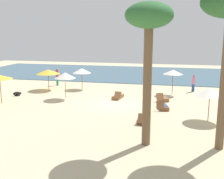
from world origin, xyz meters
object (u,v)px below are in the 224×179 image
object	(u,v)px
lounger_0	(163,107)
person_1	(57,77)
umbrella_2	(210,92)
umbrella_5	(48,72)
umbrella_3	(173,72)
person_0	(193,83)
lounger_2	(163,98)
umbrella_0	(65,75)
dog	(17,94)
lounger_1	(143,119)
umbrella_1	(82,71)
umbrella_4	(0,77)
palm_1	(149,26)
lounger_3	(118,97)

from	to	relation	value
lounger_0	person_1	size ratio (longest dim) A/B	0.93
umbrella_2	umbrella_5	bearing A→B (deg)	154.62
umbrella_3	person_0	distance (m)	2.92
umbrella_2	person_0	world-z (taller)	umbrella_2
umbrella_2	lounger_2	distance (m)	6.06
umbrella_0	person_1	xyz separation A→B (m)	(-3.22, 5.53, -1.06)
lounger_2	person_0	xyz separation A→B (m)	(2.73, 4.24, 0.69)
person_0	dog	world-z (taller)	person_0
lounger_1	person_1	bearing A→B (deg)	135.19
umbrella_1	person_0	world-z (taller)	umbrella_1
umbrella_0	umbrella_4	distance (m)	5.21
umbrella_2	person_1	xyz separation A→B (m)	(-14.59, 9.23, -0.95)
umbrella_0	person_0	distance (m)	12.31
person_0	umbrella_1	bearing A→B (deg)	-173.78
umbrella_0	lounger_2	size ratio (longest dim) A/B	1.30
umbrella_4	palm_1	world-z (taller)	palm_1
dog	umbrella_2	bearing A→B (deg)	-13.14
lounger_0	umbrella_4	bearing A→B (deg)	-174.91
lounger_0	lounger_2	distance (m)	2.75
umbrella_1	dog	size ratio (longest dim) A/B	2.66
person_0	dog	size ratio (longest dim) A/B	2.13
lounger_1	person_0	distance (m)	11.00
umbrella_1	lounger_2	xyz separation A→B (m)	(8.21, -3.04, -1.71)
umbrella_0	lounger_1	size ratio (longest dim) A/B	1.34
lounger_0	person_0	size ratio (longest dim) A/B	1.02
umbrella_3	person_0	world-z (taller)	umbrella_3
palm_1	dog	bearing A→B (deg)	145.79
person_0	lounger_2	bearing A→B (deg)	-122.76
umbrella_3	lounger_1	xyz separation A→B (m)	(-1.74, -8.57, -1.93)
umbrella_1	lounger_1	xyz separation A→B (m)	(7.23, -9.15, -1.71)
umbrella_5	palm_1	xyz separation A→B (m)	(10.92, -11.63, 4.08)
umbrella_3	umbrella_5	xyz separation A→B (m)	(-12.12, -0.50, -0.27)
umbrella_2	person_1	bearing A→B (deg)	147.70
dog	palm_1	bearing A→B (deg)	-34.21
lounger_3	lounger_0	bearing A→B (deg)	-32.67
lounger_1	person_0	xyz separation A→B (m)	(3.70, 10.34, 0.69)
person_1	lounger_2	bearing A→B (deg)	-20.66
lounger_2	person_0	bearing A→B (deg)	57.24
umbrella_0	umbrella_1	bearing A→B (deg)	89.38
lounger_3	umbrella_4	bearing A→B (deg)	-157.47
lounger_3	person_1	bearing A→B (deg)	149.33
lounger_3	palm_1	bearing A→B (deg)	-70.29
umbrella_0	lounger_0	size ratio (longest dim) A/B	1.32
lounger_3	umbrella_2	bearing A→B (deg)	-34.04
umbrella_5	umbrella_4	bearing A→B (deg)	-103.03
umbrella_4	dog	xyz separation A→B (m)	(-0.27, 2.75, -1.95)
lounger_2	umbrella_4	bearing A→B (deg)	-163.00
lounger_2	lounger_3	size ratio (longest dim) A/B	1.02
umbrella_2	lounger_1	distance (m)	4.61
umbrella_4	lounger_0	xyz separation A→B (m)	(12.84, 1.14, -1.97)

